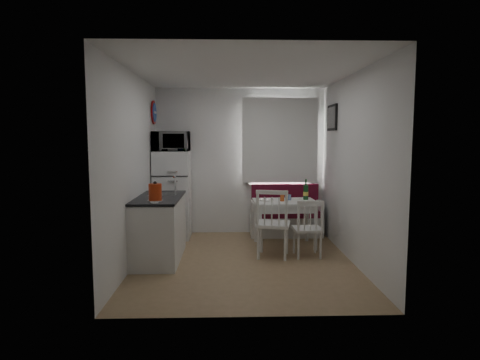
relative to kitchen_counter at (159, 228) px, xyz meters
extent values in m
cube|color=#92764E|center=(1.20, -0.16, -0.46)|extent=(3.00, 3.50, 0.02)
cube|color=white|center=(1.20, -0.16, 2.14)|extent=(3.00, 3.50, 0.02)
cube|color=white|center=(1.20, 1.59, 0.84)|extent=(3.00, 0.02, 2.60)
cube|color=white|center=(1.20, -1.91, 0.84)|extent=(3.00, 0.02, 2.60)
cube|color=white|center=(-0.30, -0.16, 0.84)|extent=(0.02, 3.50, 2.60)
cube|color=white|center=(2.70, -0.16, 0.84)|extent=(0.02, 3.50, 2.60)
cube|color=white|center=(1.90, 1.56, 1.17)|extent=(1.22, 0.06, 1.47)
cube|color=white|center=(1.90, 1.49, 1.22)|extent=(1.35, 0.02, 1.50)
cube|color=white|center=(0.00, -0.01, -0.03)|extent=(0.60, 1.30, 0.86)
cube|color=black|center=(0.00, -0.01, 0.43)|extent=(0.62, 1.32, 0.03)
cube|color=#99999E|center=(0.02, 0.24, 0.39)|extent=(0.40, 0.40, 0.10)
cylinder|color=silver|center=(0.18, 0.42, 0.57)|extent=(0.02, 0.02, 0.26)
cylinder|color=navy|center=(-0.27, 1.29, 1.69)|extent=(0.03, 0.40, 0.40)
cube|color=black|center=(2.67, 0.94, 1.59)|extent=(0.04, 0.52, 0.42)
cube|color=white|center=(2.00, 1.32, -0.28)|extent=(1.26, 0.48, 0.35)
cube|color=maroon|center=(2.00, 1.32, -0.05)|extent=(1.20, 0.44, 0.12)
cube|color=maroon|center=(2.00, 1.51, 0.22)|extent=(1.20, 0.10, 0.44)
cube|color=white|center=(1.88, 0.64, 0.26)|extent=(1.00, 0.72, 0.04)
cube|color=white|center=(1.88, 0.64, 0.18)|extent=(0.90, 0.62, 0.12)
cylinder|color=white|center=(1.88, 0.64, -0.11)|extent=(0.06, 0.06, 0.69)
cube|color=white|center=(1.63, 0.07, 0.02)|extent=(0.55, 0.53, 0.04)
cube|color=white|center=(1.63, -0.13, 0.29)|extent=(0.45, 0.14, 0.49)
cube|color=white|center=(2.13, 0.07, -0.05)|extent=(0.41, 0.39, 0.04)
cube|color=white|center=(2.13, -0.10, 0.18)|extent=(0.38, 0.05, 0.42)
cube|color=white|center=(0.02, 1.24, 0.29)|extent=(0.60, 0.60, 1.50)
imported|color=white|center=(0.02, 1.19, 1.21)|extent=(0.61, 0.41, 0.34)
cylinder|color=#B12D0E|center=(0.05, -0.54, 0.58)|extent=(0.20, 0.20, 0.26)
cylinder|color=#CF5922|center=(1.83, 0.59, 0.33)|extent=(0.07, 0.07, 0.11)
cylinder|color=#6C88B9|center=(1.96, 0.69, 0.32)|extent=(0.05, 0.05, 0.09)
cylinder|color=white|center=(1.58, 0.66, 0.29)|extent=(0.24, 0.24, 0.02)
camera|label=1|loc=(0.98, -5.61, 1.27)|focal=30.00mm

